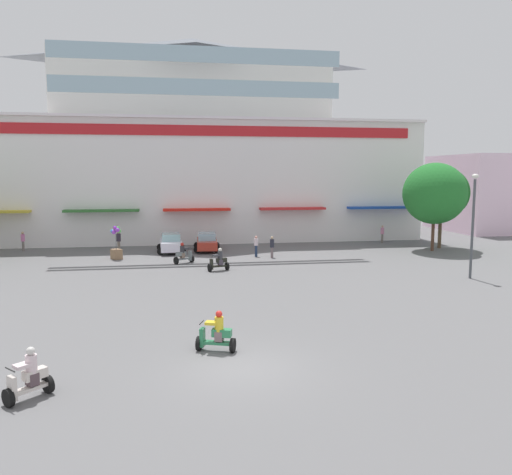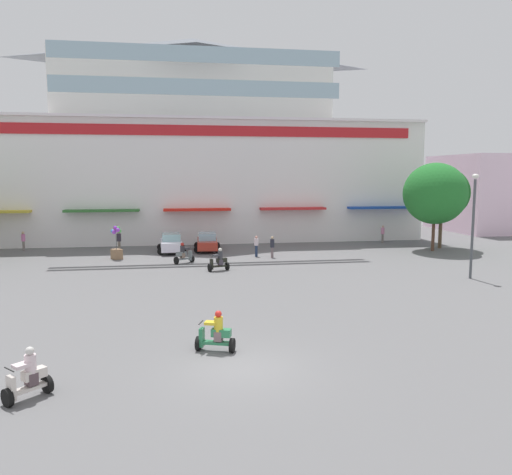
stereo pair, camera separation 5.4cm
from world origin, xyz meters
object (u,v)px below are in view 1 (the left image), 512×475
scooter_rider_0 (184,255)px  balloon_vendor_cart (116,246)px  pedestrian_3 (256,245)px  pedestrian_2 (119,240)px  parked_car_0 (171,243)px  scooter_rider_1 (29,378)px  plaza_tree_3 (442,193)px  pedestrian_4 (382,233)px  plaza_tree_1 (435,194)px  streetlamp_near (473,218)px  scooter_rider_2 (216,335)px  parked_car_1 (207,242)px  pedestrian_0 (23,240)px  pedestrian_1 (272,245)px  scooter_rider_4 (219,261)px

scooter_rider_0 → balloon_vendor_cart: size_ratio=0.60×
pedestrian_3 → pedestrian_2: bearing=157.6°
parked_car_0 → scooter_rider_1: (-3.84, -27.06, -0.16)m
plaza_tree_3 → pedestrian_4: plaza_tree_3 is taller
plaza_tree_1 → plaza_tree_3: (1.36, 1.33, -0.01)m
pedestrian_4 → streetlamp_near: 16.53m
scooter_rider_2 → balloon_vendor_cart: size_ratio=0.60×
plaza_tree_3 → balloon_vendor_cart: 27.32m
parked_car_1 → scooter_rider_1: 28.34m
scooter_rider_2 → streetlamp_near: 19.83m
plaza_tree_1 → scooter_rider_2: bearing=-132.8°
scooter_rider_1 → pedestrian_0: pedestrian_0 is taller
balloon_vendor_cart → scooter_rider_2: bearing=-74.8°
pedestrian_0 → scooter_rider_0: bearing=-31.5°
pedestrian_4 → pedestrian_1: bearing=-150.7°
plaza_tree_3 → scooter_rider_2: (-21.22, -22.79, -4.15)m
scooter_rider_4 → balloon_vendor_cart: (-7.22, 5.94, 0.36)m
pedestrian_1 → balloon_vendor_cart: (-11.74, 1.19, 0.04)m
parked_car_0 → pedestrian_3: pedestrian_3 is taller
scooter_rider_0 → pedestrian_0: pedestrian_0 is taller
plaza_tree_3 → scooter_rider_0: bearing=-169.6°
pedestrian_1 → streetlamp_near: bearing=-42.4°
parked_car_0 → scooter_rider_1: bearing=-98.1°
plaza_tree_1 → parked_car_1: size_ratio=1.76×
parked_car_0 → scooter_rider_4: (3.18, -8.52, -0.15)m
plaza_tree_3 → scooter_rider_2: plaza_tree_3 is taller
scooter_rider_0 → plaza_tree_1: bearing=7.5°
scooter_rider_1 → scooter_rider_2: scooter_rider_1 is taller
scooter_rider_1 → pedestrian_1: pedestrian_1 is taller
plaza_tree_1 → pedestrian_1: plaza_tree_1 is taller
scooter_rider_0 → scooter_rider_1: (-4.76, -21.84, 0.00)m
scooter_rider_2 → parked_car_0: bearing=94.2°
plaza_tree_1 → pedestrian_4: bearing=112.3°
scooter_rider_4 → scooter_rider_0: bearing=124.2°
plaza_tree_1 → scooter_rider_0: 21.27m
plaza_tree_3 → parked_car_0: bearing=177.1°
pedestrian_3 → scooter_rider_2: bearing=-103.0°
plaza_tree_3 → scooter_rider_4: 21.52m
scooter_rider_0 → scooter_rider_2: size_ratio=1.00×
plaza_tree_1 → streetlamp_near: (-3.35, -10.94, -1.03)m
parked_car_1 → scooter_rider_2: parked_car_1 is taller
scooter_rider_4 → scooter_rider_2: bearing=-95.3°
scooter_rider_0 → pedestrian_4: 20.17m
pedestrian_1 → pedestrian_3: bearing=149.0°
plaza_tree_3 → pedestrian_2: bearing=174.7°
pedestrian_2 → pedestrian_0: bearing=169.6°
pedestrian_2 → parked_car_0: bearing=-17.6°
scooter_rider_2 → pedestrian_3: (4.81, 20.86, 0.31)m
scooter_rider_1 → pedestrian_1: 25.98m
parked_car_0 → parked_car_1: size_ratio=0.94×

